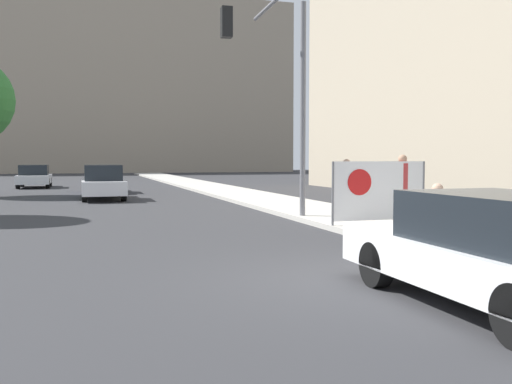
% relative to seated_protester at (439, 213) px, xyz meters
% --- Properties ---
extents(ground_plane, '(160.00, 160.00, 0.00)m').
position_rel_seated_protester_xyz_m(ground_plane, '(-2.58, -1.85, -0.78)').
color(ground_plane, '#303033').
extents(sidewalk_curb, '(3.04, 90.00, 0.14)m').
position_rel_seated_protester_xyz_m(sidewalk_curb, '(0.92, 13.15, -0.71)').
color(sidewalk_curb, '#B7B2A8').
rests_on(sidewalk_curb, ground_plane).
extents(building_backdrop_far, '(52.00, 12.00, 22.88)m').
position_rel_seated_protester_xyz_m(building_backdrop_far, '(-4.58, 70.02, 10.66)').
color(building_backdrop_far, gray).
rests_on(building_backdrop_far, ground_plane).
extents(seated_protester, '(0.91, 0.77, 1.20)m').
position_rel_seated_protester_xyz_m(seated_protester, '(0.00, 0.00, 0.00)').
color(seated_protester, '#474C56').
rests_on(seated_protester, sidewalk_curb).
extents(jogger_on_sidewalk, '(0.34, 0.34, 1.77)m').
position_rel_seated_protester_xyz_m(jogger_on_sidewalk, '(1.50, 3.75, 0.27)').
color(jogger_on_sidewalk, '#334775').
rests_on(jogger_on_sidewalk, sidewalk_curb).
extents(pedestrian_behind, '(0.34, 0.34, 1.66)m').
position_rel_seated_protester_xyz_m(pedestrian_behind, '(0.78, 5.55, 0.20)').
color(pedestrian_behind, '#334775').
rests_on(pedestrian_behind, sidewalk_curb).
extents(protest_banner, '(2.65, 0.06, 1.60)m').
position_rel_seated_protester_xyz_m(protest_banner, '(0.73, 3.60, 0.21)').
color(protest_banner, slate).
rests_on(protest_banner, sidewalk_curb).
extents(traffic_light_pole, '(2.49, 2.26, 6.17)m').
position_rel_seated_protester_xyz_m(traffic_light_pole, '(-1.14, 6.20, 3.45)').
color(traffic_light_pole, slate).
rests_on(traffic_light_pole, sidewalk_curb).
extents(parked_car_curbside, '(1.85, 4.45, 1.40)m').
position_rel_seated_protester_xyz_m(parked_car_curbside, '(-1.75, -3.68, -0.08)').
color(parked_car_curbside, white).
rests_on(parked_car_curbside, ground_plane).
extents(car_on_road_nearest, '(1.81, 4.56, 1.53)m').
position_rel_seated_protester_xyz_m(car_on_road_nearest, '(-5.60, 16.69, -0.02)').
color(car_on_road_nearest, silver).
rests_on(car_on_road_nearest, ground_plane).
extents(car_on_road_midblock, '(1.72, 4.56, 1.38)m').
position_rel_seated_protester_xyz_m(car_on_road_midblock, '(-5.36, 22.09, -0.08)').
color(car_on_road_midblock, navy).
rests_on(car_on_road_midblock, ground_plane).
extents(car_on_road_distant, '(1.90, 4.33, 1.42)m').
position_rel_seated_protester_xyz_m(car_on_road_distant, '(-9.30, 28.62, -0.07)').
color(car_on_road_distant, silver).
rests_on(car_on_road_distant, ground_plane).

